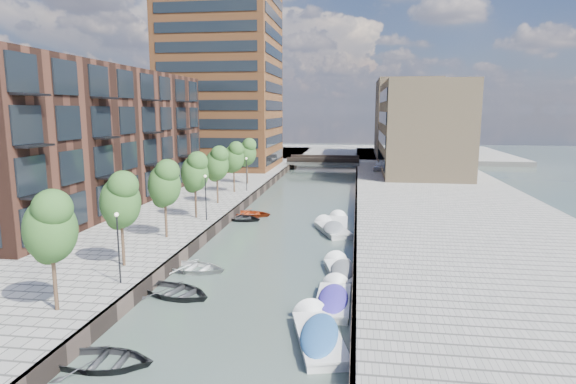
% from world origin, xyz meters
% --- Properties ---
extents(water, '(300.00, 300.00, 0.00)m').
position_xyz_m(water, '(0.00, 40.00, 0.00)').
color(water, '#38473F').
rests_on(water, ground).
extents(quay_left, '(60.00, 140.00, 1.00)m').
position_xyz_m(quay_left, '(-36.00, 40.00, 0.50)').
color(quay_left, gray).
rests_on(quay_left, ground).
extents(quay_right, '(20.00, 140.00, 1.00)m').
position_xyz_m(quay_right, '(16.00, 40.00, 0.50)').
color(quay_right, gray).
rests_on(quay_right, ground).
extents(quay_wall_left, '(0.25, 140.00, 1.00)m').
position_xyz_m(quay_wall_left, '(-6.10, 40.00, 0.50)').
color(quay_wall_left, '#332823').
rests_on(quay_wall_left, ground).
extents(quay_wall_right, '(0.25, 140.00, 1.00)m').
position_xyz_m(quay_wall_right, '(6.10, 40.00, 0.50)').
color(quay_wall_right, '#332823').
rests_on(quay_wall_right, ground).
extents(far_closure, '(80.00, 40.00, 1.00)m').
position_xyz_m(far_closure, '(0.00, 100.00, 0.50)').
color(far_closure, gray).
rests_on(far_closure, ground).
extents(apartment_block, '(8.00, 38.00, 14.00)m').
position_xyz_m(apartment_block, '(-20.00, 30.00, 8.00)').
color(apartment_block, '#321B13').
rests_on(apartment_block, quay_left).
extents(tower, '(18.00, 18.00, 30.00)m').
position_xyz_m(tower, '(-17.00, 65.00, 16.00)').
color(tower, brown).
rests_on(tower, quay_left).
extents(tan_block_near, '(12.00, 25.00, 14.00)m').
position_xyz_m(tan_block_near, '(16.00, 62.00, 8.00)').
color(tan_block_near, '#8E7757').
rests_on(tan_block_near, quay_right).
extents(tan_block_far, '(12.00, 20.00, 16.00)m').
position_xyz_m(tan_block_far, '(16.00, 88.00, 9.00)').
color(tan_block_far, '#8E7757').
rests_on(tan_block_far, quay_right).
extents(bridge, '(13.00, 6.00, 1.30)m').
position_xyz_m(bridge, '(0.00, 72.00, 1.39)').
color(bridge, gray).
rests_on(bridge, ground).
extents(tree_0, '(2.50, 2.50, 5.95)m').
position_xyz_m(tree_0, '(-8.50, 4.00, 5.31)').
color(tree_0, '#382619').
rests_on(tree_0, quay_left).
extents(tree_1, '(2.50, 2.50, 5.95)m').
position_xyz_m(tree_1, '(-8.50, 11.00, 5.31)').
color(tree_1, '#382619').
rests_on(tree_1, quay_left).
extents(tree_2, '(2.50, 2.50, 5.95)m').
position_xyz_m(tree_2, '(-8.50, 18.00, 5.31)').
color(tree_2, '#382619').
rests_on(tree_2, quay_left).
extents(tree_3, '(2.50, 2.50, 5.95)m').
position_xyz_m(tree_3, '(-8.50, 25.00, 5.31)').
color(tree_3, '#382619').
rests_on(tree_3, quay_left).
extents(tree_4, '(2.50, 2.50, 5.95)m').
position_xyz_m(tree_4, '(-8.50, 32.00, 5.31)').
color(tree_4, '#382619').
rests_on(tree_4, quay_left).
extents(tree_5, '(2.50, 2.50, 5.95)m').
position_xyz_m(tree_5, '(-8.50, 39.00, 5.31)').
color(tree_5, '#382619').
rests_on(tree_5, quay_left).
extents(tree_6, '(2.50, 2.50, 5.95)m').
position_xyz_m(tree_6, '(-8.50, 46.00, 5.31)').
color(tree_6, '#382619').
rests_on(tree_6, quay_left).
extents(lamp_0, '(0.24, 0.24, 4.12)m').
position_xyz_m(lamp_0, '(-7.20, 8.00, 3.51)').
color(lamp_0, black).
rests_on(lamp_0, quay_left).
extents(lamp_1, '(0.24, 0.24, 4.12)m').
position_xyz_m(lamp_1, '(-7.20, 24.00, 3.51)').
color(lamp_1, black).
rests_on(lamp_1, quay_left).
extents(lamp_2, '(0.24, 0.24, 4.12)m').
position_xyz_m(lamp_2, '(-7.20, 40.00, 3.51)').
color(lamp_2, black).
rests_on(lamp_2, quay_left).
extents(sloop_0, '(4.60, 3.39, 0.92)m').
position_xyz_m(sloop_0, '(-4.46, 1.00, 0.00)').
color(sloop_0, '#232426').
rests_on(sloop_0, ground).
extents(sloop_1, '(5.54, 4.76, 0.97)m').
position_xyz_m(sloop_1, '(-4.28, 8.95, 0.00)').
color(sloop_1, '#232426').
rests_on(sloop_1, ground).
extents(sloop_2, '(4.91, 3.75, 0.95)m').
position_xyz_m(sloop_2, '(-4.78, 30.68, 0.00)').
color(sloop_2, '#9C3011').
rests_on(sloop_2, ground).
extents(sloop_3, '(4.99, 3.90, 0.94)m').
position_xyz_m(sloop_3, '(-4.71, 13.32, 0.00)').
color(sloop_3, '#BDBDBB').
rests_on(sloop_3, ground).
extents(sloop_4, '(4.88, 3.97, 0.89)m').
position_xyz_m(sloop_4, '(-5.21, 28.67, 0.00)').
color(sloop_4, black).
rests_on(sloop_4, ground).
extents(motorboat_0, '(3.21, 5.90, 1.87)m').
position_xyz_m(motorboat_0, '(4.41, 4.74, 0.23)').
color(motorboat_0, white).
rests_on(motorboat_0, ground).
extents(motorboat_1, '(2.82, 5.36, 1.70)m').
position_xyz_m(motorboat_1, '(5.23, 14.21, 0.21)').
color(motorboat_1, silver).
rests_on(motorboat_1, ground).
extents(motorboat_2, '(1.98, 5.51, 1.83)m').
position_xyz_m(motorboat_2, '(4.36, 28.08, 0.11)').
color(motorboat_2, silver).
rests_on(motorboat_2, ground).
extents(motorboat_3, '(1.88, 5.28, 1.75)m').
position_xyz_m(motorboat_3, '(4.95, 9.23, 0.21)').
color(motorboat_3, silver).
rests_on(motorboat_3, ground).
extents(motorboat_4, '(3.76, 5.89, 1.86)m').
position_xyz_m(motorboat_4, '(3.94, 25.43, 0.23)').
color(motorboat_4, '#B3B2B0').
rests_on(motorboat_4, ground).
extents(car, '(2.44, 4.36, 1.40)m').
position_xyz_m(car, '(9.79, 62.86, 1.70)').
color(car, silver).
rests_on(car, quay_right).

